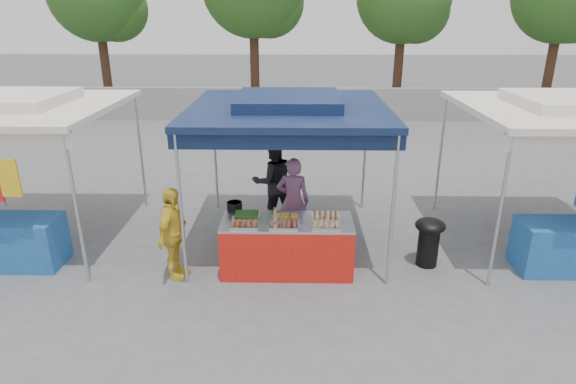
{
  "coord_description": "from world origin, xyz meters",
  "views": [
    {
      "loc": [
        0.14,
        -6.77,
        3.83
      ],
      "look_at": [
        0.0,
        0.6,
        1.05
      ],
      "focal_mm": 30.0,
      "sensor_mm": 36.0,
      "label": 1
    }
  ],
  "objects_px": {
    "vendor_table": "(287,246)",
    "cooking_pot": "(235,206)",
    "vendor_woman": "(293,201)",
    "helper_man": "(273,181)",
    "wok_burner": "(429,238)",
    "customer_person": "(173,234)"
  },
  "relations": [
    {
      "from": "cooking_pot",
      "to": "customer_person",
      "type": "distance_m",
      "value": 1.07
    },
    {
      "from": "vendor_table",
      "to": "cooking_pot",
      "type": "bearing_deg",
      "value": 155.76
    },
    {
      "from": "wok_burner",
      "to": "helper_man",
      "type": "distance_m",
      "value": 3.03
    },
    {
      "from": "cooking_pot",
      "to": "customer_person",
      "type": "xyz_separation_m",
      "value": [
        -0.85,
        -0.62,
        -0.2
      ]
    },
    {
      "from": "helper_man",
      "to": "cooking_pot",
      "type": "bearing_deg",
      "value": 50.3
    },
    {
      "from": "cooking_pot",
      "to": "wok_burner",
      "type": "relative_size",
      "value": 0.3
    },
    {
      "from": "cooking_pot",
      "to": "wok_burner",
      "type": "distance_m",
      "value": 3.12
    },
    {
      "from": "wok_burner",
      "to": "customer_person",
      "type": "relative_size",
      "value": 0.55
    },
    {
      "from": "cooking_pot",
      "to": "vendor_woman",
      "type": "bearing_deg",
      "value": 33.35
    },
    {
      "from": "vendor_table",
      "to": "cooking_pot",
      "type": "distance_m",
      "value": 1.05
    },
    {
      "from": "helper_man",
      "to": "customer_person",
      "type": "height_order",
      "value": "helper_man"
    },
    {
      "from": "vendor_woman",
      "to": "helper_man",
      "type": "distance_m",
      "value": 0.92
    },
    {
      "from": "wok_burner",
      "to": "customer_person",
      "type": "distance_m",
      "value": 3.97
    },
    {
      "from": "vendor_woman",
      "to": "cooking_pot",
      "type": "bearing_deg",
      "value": 39.45
    },
    {
      "from": "vendor_woman",
      "to": "customer_person",
      "type": "relative_size",
      "value": 1.07
    },
    {
      "from": "vendor_woman",
      "to": "helper_man",
      "type": "bearing_deg",
      "value": -59.58
    },
    {
      "from": "vendor_woman",
      "to": "wok_burner",
      "type": "bearing_deg",
      "value": 166.33
    },
    {
      "from": "vendor_table",
      "to": "helper_man",
      "type": "relative_size",
      "value": 1.19
    },
    {
      "from": "wok_burner",
      "to": "helper_man",
      "type": "xyz_separation_m",
      "value": [
        -2.53,
        1.61,
        0.36
      ]
    },
    {
      "from": "vendor_table",
      "to": "vendor_woman",
      "type": "bearing_deg",
      "value": 85.3
    },
    {
      "from": "vendor_table",
      "to": "helper_man",
      "type": "bearing_deg",
      "value": 99.22
    },
    {
      "from": "vendor_table",
      "to": "vendor_woman",
      "type": "xyz_separation_m",
      "value": [
        0.08,
        0.99,
        0.35
      ]
    }
  ]
}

